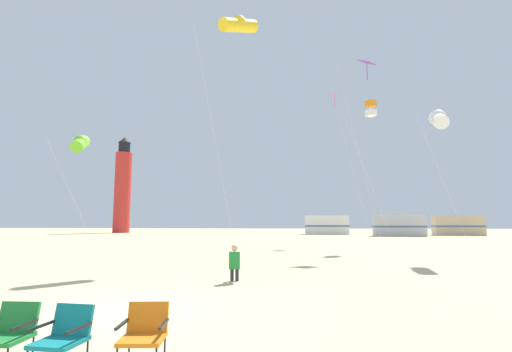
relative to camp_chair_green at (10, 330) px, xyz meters
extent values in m
plane|color=#D3BC8C|center=(-0.11, 3.20, -0.50)|extent=(200.00, 200.00, 0.00)
cube|color=#238438|center=(0.00, -0.10, -0.08)|extent=(0.54, 0.54, 0.05)
cube|color=#238438|center=(0.00, 0.14, 0.12)|extent=(0.52, 0.15, 0.40)
cylinder|color=black|center=(0.23, 0.14, -0.29)|extent=(0.02, 0.02, 0.42)
cube|color=black|center=(0.26, -0.09, 0.10)|extent=(0.05, 0.47, 0.03)
cube|color=#147F84|center=(0.77, -0.15, -0.08)|extent=(0.56, 0.56, 0.05)
cube|color=#147F84|center=(0.78, 0.09, 0.12)|extent=(0.53, 0.17, 0.40)
cube|color=black|center=(0.51, -0.13, 0.10)|extent=(0.07, 0.47, 0.03)
cube|color=black|center=(1.03, -0.17, 0.10)|extent=(0.07, 0.47, 0.03)
cube|color=orange|center=(1.72, 0.08, -0.08)|extent=(0.58, 0.58, 0.05)
cube|color=orange|center=(1.69, 0.32, 0.12)|extent=(0.53, 0.20, 0.40)
cylinder|color=black|center=(1.46, 0.28, -0.29)|extent=(0.02, 0.02, 0.42)
cylinder|color=black|center=(1.91, 0.34, -0.29)|extent=(0.02, 0.02, 0.42)
cube|color=black|center=(1.46, 0.05, 0.10)|extent=(0.09, 0.47, 0.03)
cube|color=black|center=(1.97, 0.11, 0.10)|extent=(0.09, 0.47, 0.03)
cube|color=#238438|center=(1.71, 7.17, 0.18)|extent=(0.37, 0.27, 0.52)
sphere|color=#D8A87F|center=(1.71, 7.17, 0.56)|extent=(0.20, 0.20, 0.20)
cylinder|color=#2D2D38|center=(1.76, 7.36, -0.06)|extent=(0.18, 0.38, 0.13)
cylinder|color=#2D2D38|center=(1.74, 7.52, -0.29)|extent=(0.11, 0.11, 0.42)
cylinder|color=#2D2D38|center=(1.60, 7.33, -0.06)|extent=(0.18, 0.38, 0.13)
cylinder|color=#2D2D38|center=(1.58, 7.49, -0.29)|extent=(0.11, 0.11, 0.42)
cylinder|color=silver|center=(8.37, 21.12, 4.51)|extent=(3.06, 1.46, 10.03)
cube|color=orange|center=(9.09, 22.64, 9.88)|extent=(0.82, 0.82, 0.44)
cube|color=white|center=(9.09, 22.64, 9.18)|extent=(0.82, 0.82, 0.44)
cylinder|color=silver|center=(7.38, 17.89, 5.47)|extent=(2.17, 1.70, 11.95)
cube|color=purple|center=(8.22, 18.97, 11.44)|extent=(1.22, 1.22, 0.40)
cylinder|color=purple|center=(8.22, 18.97, 10.79)|extent=(0.04, 0.04, 1.10)
cylinder|color=silver|center=(8.19, 26.85, 6.08)|extent=(3.37, 2.06, 13.16)
cube|color=#E54C8C|center=(7.17, 28.53, 12.66)|extent=(1.22, 1.22, 0.40)
cylinder|color=#E54C8C|center=(7.17, 28.53, 12.01)|extent=(0.04, 0.04, 1.10)
cylinder|color=silver|center=(-0.20, 12.52, 5.55)|extent=(2.71, 1.94, 12.11)
cylinder|color=yellow|center=(0.76, 13.87, 11.60)|extent=(2.02, 2.44, 1.48)
sphere|color=yellow|center=(0.76, 13.87, 11.75)|extent=(0.76, 0.76, 0.76)
cylinder|color=silver|center=(-8.37, 14.54, 2.71)|extent=(2.77, 1.10, 6.42)
cylinder|color=#72D12D|center=(-8.91, 15.91, 5.91)|extent=(1.56, 2.58, 1.48)
sphere|color=#72D12D|center=(-8.91, 15.91, 6.06)|extent=(0.76, 0.76, 0.76)
cylinder|color=silver|center=(10.73, 14.14, 3.04)|extent=(2.11, 0.50, 7.08)
cylinder|color=white|center=(10.97, 15.19, 6.57)|extent=(1.24, 2.59, 1.48)
sphere|color=white|center=(10.97, 15.19, 6.72)|extent=(0.76, 0.76, 0.76)
cylinder|color=red|center=(-26.53, 58.40, 6.50)|extent=(2.80, 2.80, 14.00)
cylinder|color=black|center=(-26.53, 58.40, 14.40)|extent=(2.00, 2.00, 1.80)
cone|color=black|center=(-26.53, 58.40, 15.80)|extent=(2.20, 2.20, 1.00)
cube|color=white|center=(8.19, 53.07, 0.90)|extent=(6.56, 2.78, 2.80)
cube|color=#4C608C|center=(8.19, 53.07, 0.76)|extent=(6.60, 2.82, 0.24)
cube|color=#B7BABF|center=(17.00, 46.99, 0.90)|extent=(6.46, 2.47, 2.80)
cube|color=#4C608C|center=(17.00, 46.99, 0.76)|extent=(6.50, 2.51, 0.24)
cube|color=#C6B28C|center=(26.02, 51.13, 0.90)|extent=(6.49, 2.56, 2.80)
cube|color=#4C608C|center=(26.02, 51.13, 0.76)|extent=(6.53, 2.60, 0.24)
camera|label=1|loc=(3.63, -4.64, 1.37)|focal=26.55mm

